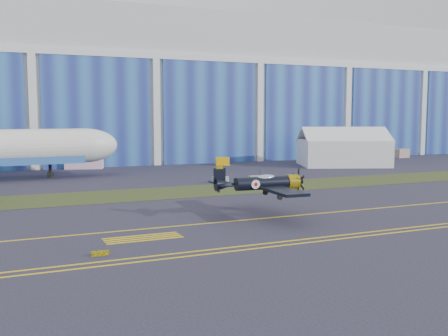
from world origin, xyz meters
name	(u,v)px	position (x,y,z in m)	size (l,w,h in m)	color
ground	(290,206)	(0.00, 0.00, 0.00)	(260.00, 260.00, 0.00)	#2D2C3C
grass_median	(234,188)	(0.00, 14.00, 0.02)	(260.00, 10.00, 0.02)	#475128
hangar	(128,91)	(0.00, 71.79, 14.96)	(220.00, 45.70, 30.00)	silver
taxiway_centreline	(317,214)	(0.00, -5.00, 0.01)	(200.00, 0.20, 0.02)	yellow
edge_line_near	(384,234)	(0.00, -14.50, 0.01)	(80.00, 0.20, 0.02)	yellow
edge_line_far	(375,231)	(0.00, -13.50, 0.01)	(80.00, 0.20, 0.02)	yellow
hold_short_ladder	(143,238)	(-18.00, -8.10, 0.01)	(6.00, 2.40, 0.02)	yellow
guard_board_left	(100,253)	(-22.00, -12.00, 0.17)	(1.20, 0.15, 0.35)	yellow
warbird	(262,183)	(-5.35, -3.84, 3.12)	(10.84, 12.79, 3.61)	black
tent	(343,146)	(31.94, 34.25, 3.68)	(18.92, 16.48, 7.35)	white
shipping_container	(84,161)	(-13.80, 47.99, 1.42)	(6.54, 2.62, 2.83)	#F7C8E9
tug	(222,161)	(11.39, 44.10, 0.74)	(2.54, 1.59, 1.48)	#F3B10A
gse_box	(402,153)	(55.25, 44.15, 0.99)	(3.32, 1.77, 1.99)	tan
barrier_a	(219,180)	(0.56, 20.28, 0.45)	(2.00, 0.60, 0.90)	gray
barrier_b	(222,180)	(0.77, 19.95, 0.45)	(2.00, 0.60, 0.90)	#91A096
barrier_c	(256,179)	(5.79, 19.22, 0.45)	(2.00, 0.60, 0.90)	gray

